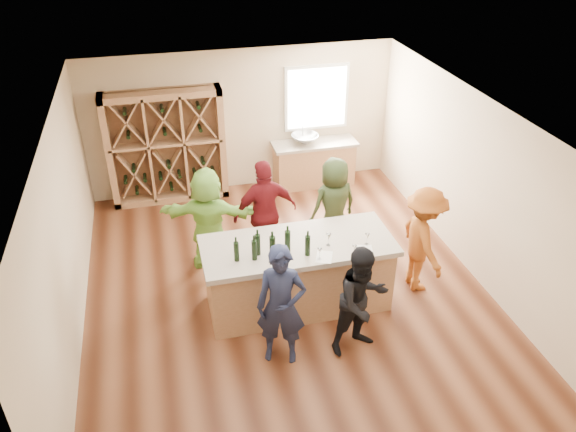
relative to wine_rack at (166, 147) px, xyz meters
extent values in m
cube|color=brown|center=(1.50, -3.27, -1.15)|extent=(6.00, 7.00, 0.10)
cube|color=white|center=(1.50, -3.27, 1.75)|extent=(6.00, 7.00, 0.10)
cube|color=#CCB594|center=(1.50, 0.28, 0.30)|extent=(6.00, 0.10, 2.80)
cube|color=#CCB594|center=(1.50, -6.82, 0.30)|extent=(6.00, 0.10, 2.80)
cube|color=#CCB594|center=(-1.55, -3.27, 0.30)|extent=(0.10, 7.00, 2.80)
cube|color=#CCB594|center=(4.55, -3.27, 0.30)|extent=(0.10, 7.00, 2.80)
cube|color=white|center=(3.00, 0.20, 0.65)|extent=(1.30, 0.06, 1.30)
cube|color=white|center=(3.00, 0.17, 0.65)|extent=(1.18, 0.01, 1.18)
cube|color=#9F714C|center=(0.00, 0.00, 0.00)|extent=(2.20, 0.45, 2.20)
cube|color=#9F714C|center=(2.90, -0.07, -0.67)|extent=(1.60, 0.58, 0.86)
cube|color=#A09383|center=(2.90, -0.07, -0.21)|extent=(1.70, 0.62, 0.06)
imported|color=silver|center=(2.70, -0.07, -0.09)|extent=(0.54, 0.54, 0.19)
cylinder|color=silver|center=(2.70, 0.11, -0.03)|extent=(0.02, 0.02, 0.30)
cube|color=#9F714C|center=(1.59, -3.71, -0.60)|extent=(2.60, 1.00, 1.00)
cube|color=#A09383|center=(1.59, -3.71, -0.06)|extent=(2.72, 1.12, 0.08)
cylinder|color=black|center=(0.69, -3.90, 0.12)|extent=(0.07, 0.07, 0.28)
cylinder|color=black|center=(0.92, -3.93, 0.13)|extent=(0.08, 0.08, 0.30)
cylinder|color=black|center=(0.99, -3.83, 0.13)|extent=(0.08, 0.08, 0.31)
cylinder|color=black|center=(1.16, -3.96, 0.15)|extent=(0.10, 0.10, 0.34)
cylinder|color=black|center=(1.39, -3.87, 0.14)|extent=(0.09, 0.09, 0.33)
cone|color=white|center=(1.76, -4.15, 0.06)|extent=(0.07, 0.07, 0.17)
cone|color=white|center=(2.23, -4.20, 0.06)|extent=(0.08, 0.08, 0.17)
cone|color=white|center=(1.98, -3.86, 0.08)|extent=(0.08, 0.08, 0.20)
cone|color=white|center=(2.51, -3.97, 0.07)|extent=(0.07, 0.07, 0.17)
cube|color=white|center=(1.21, -4.06, -0.02)|extent=(0.22, 0.29, 0.00)
cube|color=white|center=(1.84, -4.11, -0.02)|extent=(0.31, 0.35, 0.00)
cube|color=white|center=(2.41, -4.13, -0.02)|extent=(0.32, 0.38, 0.00)
imported|color=#191E38|center=(1.10, -4.71, -0.23)|extent=(0.74, 0.64, 1.73)
imported|color=black|center=(2.16, -4.78, -0.31)|extent=(0.85, 0.60, 1.59)
imported|color=#994C19|center=(3.51, -3.74, -0.25)|extent=(0.53, 1.10, 1.70)
imported|color=#590F14|center=(1.38, -2.48, -0.20)|extent=(1.12, 0.69, 1.80)
imported|color=#263319|center=(2.55, -2.41, -0.27)|extent=(0.90, 0.68, 1.66)
imported|color=#8CC64C|center=(0.48, -2.40, -0.23)|extent=(1.70, 0.98, 1.73)
cylinder|color=black|center=(1.64, -4.01, 0.13)|extent=(0.07, 0.07, 0.30)
camera|label=1|loc=(-0.14, -10.00, 4.39)|focal=35.00mm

